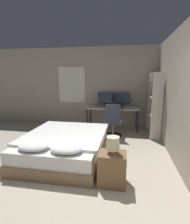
{
  "coord_description": "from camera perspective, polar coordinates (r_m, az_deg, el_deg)",
  "views": [
    {
      "loc": [
        0.82,
        -2.05,
        1.72
      ],
      "look_at": [
        -0.03,
        2.65,
        0.75
      ],
      "focal_mm": 28.0,
      "sensor_mm": 36.0,
      "label": 1
    }
  ],
  "objects": [
    {
      "name": "ground_plane",
      "position": [
        2.79,
        -10.22,
        -26.68
      ],
      "size": [
        20.0,
        20.0,
        0.0
      ],
      "primitive_type": "plane",
      "color": "#B2A893"
    },
    {
      "name": "wall_back",
      "position": [
        6.06,
        2.35,
        7.97
      ],
      "size": [
        12.0,
        0.08,
        2.7
      ],
      "color": "#9E9384",
      "rests_on": "ground_plane"
    },
    {
      "name": "wall_side_right",
      "position": [
        3.71,
        26.19,
        4.59
      ],
      "size": [
        0.06,
        12.0,
        2.7
      ],
      "color": "#9E9384",
      "rests_on": "ground_plane"
    },
    {
      "name": "bed",
      "position": [
        3.9,
        -9.8,
        -10.7
      ],
      "size": [
        1.66,
        2.05,
        0.59
      ],
      "color": "#846647",
      "rests_on": "ground_plane"
    },
    {
      "name": "nightstand",
      "position": [
        2.96,
        5.69,
        -17.97
      ],
      "size": [
        0.44,
        0.36,
        0.53
      ],
      "color": "brown",
      "rests_on": "ground_plane"
    },
    {
      "name": "bedside_lamp",
      "position": [
        2.77,
        5.87,
        -10.15
      ],
      "size": [
        0.2,
        0.2,
        0.27
      ],
      "color": "gray",
      "rests_on": "nightstand"
    },
    {
      "name": "desk",
      "position": [
        5.72,
        5.79,
        0.68
      ],
      "size": [
        1.69,
        0.62,
        0.74
      ],
      "color": "beige",
      "rests_on": "ground_plane"
    },
    {
      "name": "monitor_left",
      "position": [
        5.9,
        3.38,
        4.36
      ],
      "size": [
        0.5,
        0.16,
        0.44
      ],
      "color": "black",
      "rests_on": "desk"
    },
    {
      "name": "monitor_right",
      "position": [
        5.86,
        8.69,
        4.2
      ],
      "size": [
        0.5,
        0.16,
        0.44
      ],
      "color": "black",
      "rests_on": "desk"
    },
    {
      "name": "keyboard",
      "position": [
        5.5,
        5.64,
        1.22
      ],
      "size": [
        0.41,
        0.13,
        0.02
      ],
      "color": "black",
      "rests_on": "desk"
    },
    {
      "name": "computer_mouse",
      "position": [
        5.48,
        8.7,
        1.21
      ],
      "size": [
        0.07,
        0.05,
        0.04
      ],
      "color": "black",
      "rests_on": "desk"
    },
    {
      "name": "office_chair",
      "position": [
        5.08,
        5.9,
        -3.79
      ],
      "size": [
        0.52,
        0.52,
        0.96
      ],
      "color": "black",
      "rests_on": "ground_plane"
    },
    {
      "name": "bookshelf",
      "position": [
        5.29,
        19.1,
        3.06
      ],
      "size": [
        0.29,
        0.92,
        1.84
      ],
      "color": "beige",
      "rests_on": "ground_plane"
    }
  ]
}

